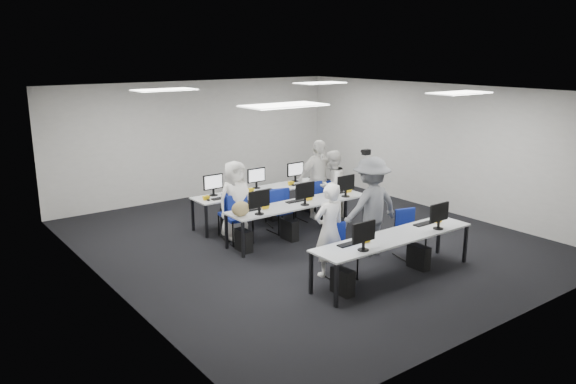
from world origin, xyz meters
TOP-DOWN VIEW (x-y plane):
  - room at (0.00, 0.00)m, footprint 9.00×9.02m
  - ceiling_panels at (0.00, 0.00)m, footprint 5.20×4.60m
  - desk_front at (0.00, -2.40)m, footprint 3.20×0.70m
  - desk_mid at (0.00, 0.20)m, footprint 3.20×0.70m
  - desk_back at (0.00, 1.60)m, footprint 3.20×0.70m
  - equipment_front at (-0.19, -2.42)m, footprint 2.51×0.41m
  - equipment_mid at (-0.19, 0.18)m, footprint 2.91×0.41m
  - equipment_back at (0.19, 1.62)m, footprint 2.91×0.41m
  - chair_0 at (-0.74, -1.88)m, footprint 0.51×0.55m
  - chair_1 at (0.94, -1.92)m, footprint 0.54×0.57m
  - chair_2 at (-1.16, 0.73)m, footprint 0.54×0.58m
  - chair_3 at (-0.09, 0.75)m, footprint 0.44×0.47m
  - chair_4 at (1.22, 0.76)m, footprint 0.55×0.58m
  - chair_5 at (-1.10, 1.00)m, footprint 0.51×0.55m
  - chair_6 at (0.13, 1.15)m, footprint 0.53×0.56m
  - chair_7 at (0.96, 1.08)m, footprint 0.47×0.51m
  - handbag at (-1.45, 0.12)m, footprint 0.39×0.28m
  - student_0 at (-0.82, -1.68)m, footprint 0.62×0.43m
  - student_1 at (1.39, 0.80)m, footprint 0.89×0.77m
  - student_2 at (-1.06, 0.95)m, footprint 0.80×0.54m
  - student_3 at (1.19, 1.06)m, footprint 1.07×0.48m
  - photographer at (0.48, -1.35)m, footprint 1.24×0.76m
  - dslr_camera at (0.49, -1.17)m, footprint 0.15×0.19m

SIDE VIEW (x-z plane):
  - chair_6 at x=0.13m, z-range -0.16..0.71m
  - chair_4 at x=1.22m, z-range -0.16..0.71m
  - chair_3 at x=-0.09m, z-range -0.16..0.71m
  - chair_1 at x=0.94m, z-range -0.16..0.73m
  - chair_0 at x=-0.74m, z-range -0.17..0.74m
  - chair_7 at x=0.96m, z-range -0.17..0.74m
  - chair_5 at x=-1.10m, z-range -0.18..0.78m
  - chair_2 at x=-1.16m, z-range -0.18..0.80m
  - equipment_mid at x=-0.19m, z-range -0.24..0.95m
  - equipment_back at x=0.19m, z-range -0.24..0.95m
  - equipment_front at x=-0.19m, z-range -0.24..0.95m
  - desk_front at x=0.00m, z-range 0.32..1.05m
  - desk_mid at x=0.00m, z-range 0.32..1.05m
  - desk_back at x=0.00m, z-range 0.32..1.05m
  - student_1 at x=1.39m, z-range 0.00..1.58m
  - student_2 at x=-1.06m, z-range 0.00..1.61m
  - student_0 at x=-0.82m, z-range 0.00..1.62m
  - handbag at x=-1.45m, z-range 0.73..1.02m
  - student_3 at x=1.19m, z-range 0.00..1.80m
  - photographer at x=0.48m, z-range 0.00..1.86m
  - room at x=0.00m, z-range 0.00..3.00m
  - dslr_camera at x=0.49m, z-range 1.87..1.97m
  - ceiling_panels at x=0.00m, z-range 2.98..2.99m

